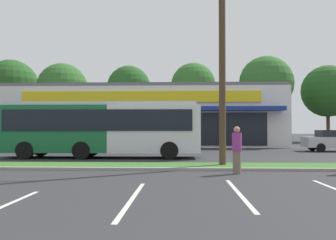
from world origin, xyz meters
TOP-DOWN VIEW (x-y plane):
  - grass_median at (0.00, 14.00)m, footprint 56.00×2.20m
  - curb_lip at (0.00, 12.78)m, footprint 56.00×0.24m
  - parking_stripe_1 at (0.36, 6.82)m, footprint 0.12×4.80m
  - parking_stripe_2 at (3.08, 7.66)m, footprint 0.12×4.80m
  - storefront_building at (-2.17, 35.22)m, footprint 26.70×11.77m
  - tree_far_left at (-21.58, 45.96)m, footprint 7.33×7.33m
  - tree_left at (-14.01, 44.40)m, footprint 6.54×6.54m
  - tree_mid_left at (-5.39, 44.93)m, footprint 5.63×5.63m
  - tree_mid at (3.02, 44.19)m, footprint 5.70×5.70m
  - tree_mid_right at (11.99, 43.05)m, footprint 6.69×6.69m
  - tree_right at (20.64, 45.97)m, footprint 6.76×6.76m
  - utility_pole at (3.25, 14.09)m, footprint 3.16×2.36m
  - city_bus at (-3.17, 19.09)m, footprint 11.61×2.75m
  - car_0 at (13.12, 25.74)m, footprint 4.70×2.00m
  - car_3 at (-12.46, 25.45)m, footprint 4.72×1.92m
  - pedestrian_by_pole at (3.65, 11.80)m, footprint 0.36×0.36m

SIDE VIEW (x-z plane):
  - parking_stripe_1 at x=0.36m, z-range 0.00..0.01m
  - parking_stripe_2 at x=3.08m, z-range 0.00..0.01m
  - grass_median at x=0.00m, z-range 0.00..0.12m
  - curb_lip at x=0.00m, z-range 0.00..0.12m
  - car_3 at x=-12.46m, z-range 0.03..1.51m
  - car_0 at x=13.12m, z-range 0.02..1.62m
  - pedestrian_by_pole at x=3.65m, z-range 0.00..1.80m
  - city_bus at x=-3.17m, z-range 0.14..3.39m
  - storefront_building at x=-2.17m, z-range 0.00..5.87m
  - utility_pole at x=3.25m, z-range 0.35..11.37m
  - tree_right at x=20.64m, z-range 1.61..11.62m
  - tree_left at x=-14.01m, z-range 1.83..12.05m
  - tree_mid_left at x=-5.39m, z-range 2.13..12.07m
  - tree_mid at x=3.02m, z-range 2.18..12.30m
  - tree_mid_right at x=11.99m, z-range 1.99..12.68m
  - tree_far_left at x=-21.58m, z-range 1.84..12.89m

